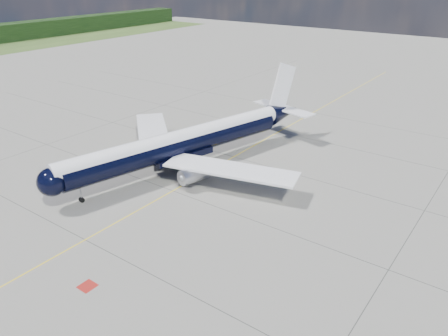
{
  "coord_description": "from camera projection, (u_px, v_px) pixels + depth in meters",
  "views": [
    {
      "loc": [
        37.75,
        -29.69,
        28.51
      ],
      "look_at": [
        6.41,
        13.41,
        4.0
      ],
      "focal_mm": 35.0,
      "sensor_mm": 36.0,
      "label": 1
    }
  ],
  "objects": [
    {
      "name": "taxiway_centerline",
      "position": [
        234.0,
        157.0,
        72.27
      ],
      "size": [
        0.16,
        160.0,
        0.01
      ],
      "primitive_type": "cube",
      "color": "yellow",
      "rests_on": "ground"
    },
    {
      "name": "red_marking",
      "position": [
        87.0,
        286.0,
        42.91
      ],
      "size": [
        1.6,
        1.6,
        0.01
      ],
      "primitive_type": "cube",
      "color": "maroon",
      "rests_on": "ground"
    },
    {
      "name": "ground",
      "position": [
        250.0,
        148.0,
        75.94
      ],
      "size": [
        320.0,
        320.0,
        0.0
      ],
      "primitive_type": "plane",
      "color": "gray",
      "rests_on": "ground"
    },
    {
      "name": "main_airliner",
      "position": [
        187.0,
        142.0,
        66.71
      ],
      "size": [
        38.0,
        47.0,
        13.76
      ],
      "rotation": [
        0.0,
        0.0,
        -0.24
      ],
      "color": "black",
      "rests_on": "ground"
    }
  ]
}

